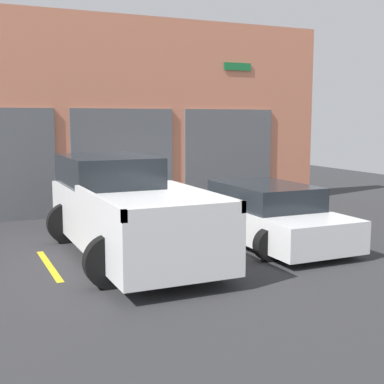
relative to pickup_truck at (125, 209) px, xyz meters
The scene contains 7 objects.
ground_plane 2.26m from the pickup_truck, 43.26° to the left, with size 28.00×28.00×0.00m, color #2D2D30.
shophouse_building 5.26m from the pickup_truck, 72.22° to the left, with size 12.27×0.68×5.41m.
pickup_truck is the anchor object (origin of this frame).
sedan_white 3.07m from the pickup_truck, ahead, with size 2.16×4.31×1.24m.
parking_stripe_far_left 1.77m from the pickup_truck, 169.62° to the right, with size 0.12×2.20×0.01m, color gold.
parking_stripe_left 1.77m from the pickup_truck, 10.38° to the right, with size 0.12×2.20×0.01m, color gold.
parking_stripe_centre 4.65m from the pickup_truck, ahead, with size 0.12×2.20×0.01m, color gold.
Camera 1 is at (-4.54, -11.26, 2.62)m, focal length 50.00 mm.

